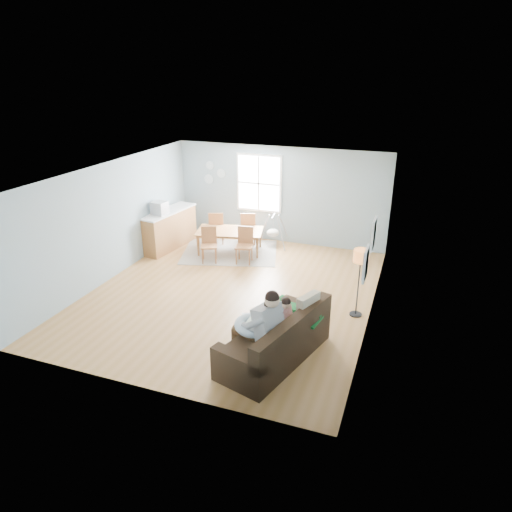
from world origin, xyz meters
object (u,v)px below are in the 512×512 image
at_px(father, 260,324).
at_px(chair_sw, 209,242).
at_px(baby_swing, 273,232).
at_px(storage_cube, 255,331).
at_px(toddler, 281,314).
at_px(floor_lamp, 361,262).
at_px(counter, 169,229).
at_px(dining_table, 230,242).
at_px(chair_se, 245,242).
at_px(chair_ne, 248,226).
at_px(sofa, 278,343).
at_px(chair_nw, 216,226).
at_px(monitor, 159,208).

height_order(father, chair_sw, father).
bearing_deg(baby_swing, storage_cube, -75.76).
height_order(toddler, floor_lamp, floor_lamp).
xyz_separation_m(storage_cube, counter, (-3.88, 3.75, 0.27)).
relative_size(father, baby_swing, 1.52).
bearing_deg(counter, dining_table, 6.81).
relative_size(father, chair_se, 1.59).
bearing_deg(father, chair_se, 114.52).
xyz_separation_m(chair_ne, counter, (-1.98, -0.92, -0.01)).
height_order(dining_table, chair_sw, chair_sw).
height_order(sofa, father, father).
xyz_separation_m(toddler, chair_sw, (-2.92, 3.30, -0.24)).
relative_size(toddler, chair_sw, 0.95).
bearing_deg(storage_cube, floor_lamp, 47.33).
relative_size(storage_cube, chair_ne, 0.64).
height_order(floor_lamp, baby_swing, floor_lamp).
relative_size(storage_cube, chair_sw, 0.67).
height_order(chair_nw, chair_ne, chair_ne).
bearing_deg(chair_nw, father, -58.42).
xyz_separation_m(floor_lamp, counter, (-5.44, 2.06, -0.64)).
distance_m(storage_cube, baby_swing, 5.02).
height_order(father, dining_table, father).
bearing_deg(baby_swing, sofa, -71.23).
height_order(sofa, dining_table, sofa).
xyz_separation_m(chair_ne, baby_swing, (0.67, 0.19, -0.16)).
distance_m(chair_se, chair_ne, 1.23).
xyz_separation_m(monitor, baby_swing, (2.68, 1.46, -0.84)).
distance_m(dining_table, monitor, 2.05).
bearing_deg(chair_nw, counter, -149.13).
distance_m(counter, baby_swing, 2.87).
bearing_deg(chair_nw, dining_table, -37.84).
height_order(father, storage_cube, father).
distance_m(floor_lamp, chair_sw, 4.33).
height_order(sofa, floor_lamp, floor_lamp).
relative_size(father, counter, 0.76).
xyz_separation_m(chair_sw, counter, (-1.45, 0.52, 0.02)).
xyz_separation_m(dining_table, chair_sw, (-0.27, -0.72, 0.21)).
xyz_separation_m(counter, baby_swing, (2.65, 1.11, -0.15)).
xyz_separation_m(sofa, storage_cube, (-0.51, 0.29, -0.05)).
bearing_deg(baby_swing, chair_nw, -163.99).
bearing_deg(floor_lamp, sofa, -117.83).
bearing_deg(chair_nw, monitor, -138.31).
distance_m(sofa, storage_cube, 0.59).
height_order(toddler, chair_sw, toddler).
bearing_deg(dining_table, chair_sw, -124.04).
distance_m(toddler, chair_se, 4.11).
bearing_deg(chair_ne, toddler, -63.15).
bearing_deg(chair_se, counter, 173.72).
xyz_separation_m(storage_cube, chair_ne, (-1.90, 4.67, 0.28)).
bearing_deg(chair_se, monitor, -177.56).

